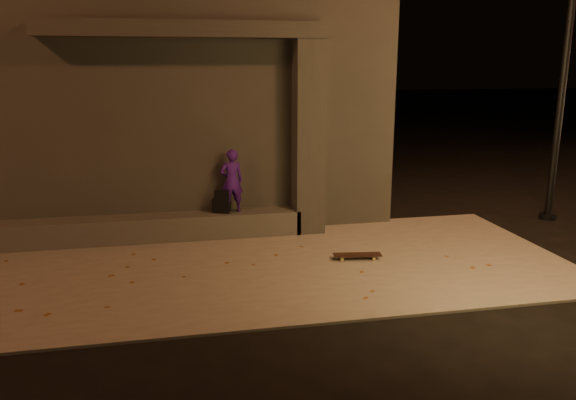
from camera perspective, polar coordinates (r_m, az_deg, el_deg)
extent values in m
plane|color=black|center=(7.25, -4.25, -12.60)|extent=(120.00, 120.00, 0.00)
cube|color=slate|center=(9.07, -5.91, -6.94)|extent=(11.00, 4.40, 0.04)
cube|color=#3D3A37|center=(12.97, -12.75, 10.70)|extent=(9.00, 5.00, 5.20)
cube|color=#56534E|center=(10.64, -14.98, -2.82)|extent=(6.00, 0.55, 0.45)
cube|color=#3D3A37|center=(10.59, 2.11, 6.29)|extent=(0.55, 0.55, 3.60)
cube|color=#3D3A37|center=(10.27, -10.42, 16.70)|extent=(5.00, 0.70, 0.28)
imported|color=#42158E|center=(10.47, -5.75, 1.94)|extent=(0.46, 0.34, 1.19)
cube|color=black|center=(10.56, -6.77, -0.58)|extent=(0.36, 0.29, 0.26)
cube|color=black|center=(10.50, -6.80, 0.59)|extent=(0.27, 0.13, 0.18)
cube|color=black|center=(9.42, 7.05, -5.53)|extent=(0.82, 0.31, 0.02)
cylinder|color=tan|center=(9.56, 8.53, -5.62)|extent=(0.06, 0.04, 0.06)
cylinder|color=tan|center=(9.42, 8.73, -5.93)|extent=(0.06, 0.04, 0.06)
cylinder|color=tan|center=(9.46, 5.37, -5.73)|extent=(0.06, 0.04, 0.06)
cylinder|color=tan|center=(9.32, 5.52, -6.04)|extent=(0.06, 0.04, 0.06)
cube|color=#99999E|center=(9.48, 8.64, -5.58)|extent=(0.07, 0.17, 0.02)
cube|color=#99999E|center=(9.38, 5.45, -5.69)|extent=(0.07, 0.17, 0.02)
cylinder|color=black|center=(12.72, 26.49, 13.76)|extent=(0.14, 0.14, 7.05)
cylinder|color=black|center=(13.10, 24.88, -1.53)|extent=(0.36, 0.36, 0.10)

